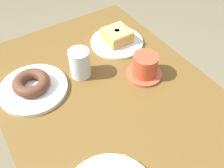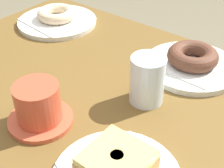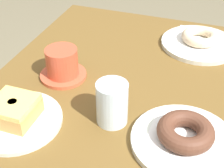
{
  "view_description": "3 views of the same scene",
  "coord_description": "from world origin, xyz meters",
  "px_view_note": "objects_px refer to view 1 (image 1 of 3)",
  "views": [
    {
      "loc": [
        -0.45,
        0.27,
        1.37
      ],
      "look_at": [
        0.0,
        -0.02,
        0.8
      ],
      "focal_mm": 39.27,
      "sensor_mm": 36.0,
      "label": 1
    },
    {
      "loc": [
        0.39,
        -0.43,
        1.2
      ],
      "look_at": [
        0.05,
        0.01,
        0.8
      ],
      "focal_mm": 52.1,
      "sensor_mm": 36.0,
      "label": 2
    },
    {
      "loc": [
        0.65,
        0.22,
        1.29
      ],
      "look_at": [
        0.02,
        -0.0,
        0.8
      ],
      "focal_mm": 53.19,
      "sensor_mm": 36.0,
      "label": 3
    }
  ],
  "objects_px": {
    "coffee_cup": "(146,67)",
    "donut_chocolate_ring": "(31,83)",
    "donut_glazed_square": "(117,35)",
    "plate_chocolate_ring": "(33,89)",
    "plate_glazed_square": "(117,42)",
    "water_glass": "(80,63)"
  },
  "relations": [
    {
      "from": "donut_glazed_square",
      "to": "water_glass",
      "type": "xyz_separation_m",
      "value": [
        -0.08,
        0.2,
        0.01
      ]
    },
    {
      "from": "plate_chocolate_ring",
      "to": "plate_glazed_square",
      "type": "bearing_deg",
      "value": -80.76
    },
    {
      "from": "donut_glazed_square",
      "to": "coffee_cup",
      "type": "distance_m",
      "value": 0.2
    },
    {
      "from": "plate_chocolate_ring",
      "to": "plate_glazed_square",
      "type": "height_order",
      "value": "plate_chocolate_ring"
    },
    {
      "from": "plate_chocolate_ring",
      "to": "donut_chocolate_ring",
      "type": "bearing_deg",
      "value": 90.0
    },
    {
      "from": "donut_glazed_square",
      "to": "coffee_cup",
      "type": "bearing_deg",
      "value": 174.5
    },
    {
      "from": "plate_chocolate_ring",
      "to": "plate_glazed_square",
      "type": "xyz_separation_m",
      "value": [
        0.06,
        -0.37,
        -0.0
      ]
    },
    {
      "from": "donut_chocolate_ring",
      "to": "donut_glazed_square",
      "type": "relative_size",
      "value": 1.26
    },
    {
      "from": "plate_chocolate_ring",
      "to": "donut_glazed_square",
      "type": "xyz_separation_m",
      "value": [
        0.06,
        -0.37,
        0.03
      ]
    },
    {
      "from": "donut_chocolate_ring",
      "to": "plate_glazed_square",
      "type": "height_order",
      "value": "donut_chocolate_ring"
    },
    {
      "from": "plate_chocolate_ring",
      "to": "plate_glazed_square",
      "type": "distance_m",
      "value": 0.37
    },
    {
      "from": "donut_chocolate_ring",
      "to": "donut_glazed_square",
      "type": "height_order",
      "value": "donut_glazed_square"
    },
    {
      "from": "water_glass",
      "to": "donut_glazed_square",
      "type": "bearing_deg",
      "value": -68.77
    },
    {
      "from": "donut_chocolate_ring",
      "to": "donut_glazed_square",
      "type": "distance_m",
      "value": 0.37
    },
    {
      "from": "plate_glazed_square",
      "to": "donut_glazed_square",
      "type": "xyz_separation_m",
      "value": [
        -0.0,
        0.0,
        0.03
      ]
    },
    {
      "from": "donut_glazed_square",
      "to": "donut_chocolate_ring",
      "type": "bearing_deg",
      "value": 99.24
    },
    {
      "from": "donut_glazed_square",
      "to": "coffee_cup",
      "type": "height_order",
      "value": "coffee_cup"
    },
    {
      "from": "water_glass",
      "to": "plate_glazed_square",
      "type": "bearing_deg",
      "value": -68.77
    },
    {
      "from": "plate_glazed_square",
      "to": "water_glass",
      "type": "bearing_deg",
      "value": 111.23
    },
    {
      "from": "coffee_cup",
      "to": "donut_chocolate_ring",
      "type": "bearing_deg",
      "value": 67.57
    },
    {
      "from": "donut_glazed_square",
      "to": "plate_chocolate_ring",
      "type": "bearing_deg",
      "value": 99.24
    },
    {
      "from": "donut_glazed_square",
      "to": "coffee_cup",
      "type": "xyz_separation_m",
      "value": [
        -0.2,
        0.02,
        0.0
      ]
    }
  ]
}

